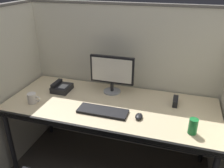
{
  "coord_description": "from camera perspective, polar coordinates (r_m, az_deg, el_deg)",
  "views": [
    {
      "loc": [
        0.55,
        -1.45,
        1.81
      ],
      "look_at": [
        0.0,
        0.35,
        0.92
      ],
      "focal_mm": 37.41,
      "sensor_mm": 36.0,
      "label": 1
    }
  ],
  "objects": [
    {
      "name": "coffee_mug",
      "position": [
        2.24,
        -18.9,
        -3.31
      ],
      "size": [
        0.13,
        0.08,
        0.09
      ],
      "color": "silver",
      "rests_on": "desk"
    },
    {
      "name": "cubicle_partition_rear",
      "position": [
        2.48,
        2.67,
        1.01
      ],
      "size": [
        2.21,
        0.06,
        1.57
      ],
      "color": "beige",
      "rests_on": "ground"
    },
    {
      "name": "soda_can",
      "position": [
        1.83,
        19.18,
        -9.74
      ],
      "size": [
        0.07,
        0.07,
        0.12
      ],
      "primitive_type": "cylinder",
      "color": "#197233",
      "rests_on": "desk"
    },
    {
      "name": "keyboard_main",
      "position": [
        2.0,
        -2.29,
        -6.66
      ],
      "size": [
        0.43,
        0.15,
        0.02
      ],
      "primitive_type": "cube",
      "color": "black",
      "rests_on": "desk"
    },
    {
      "name": "desk",
      "position": [
        2.13,
        -0.49,
        -6.26
      ],
      "size": [
        1.9,
        0.8,
        0.74
      ],
      "color": "beige",
      "rests_on": "ground"
    },
    {
      "name": "red_stapler",
      "position": [
        2.19,
        15.23,
        -4.08
      ],
      "size": [
        0.04,
        0.15,
        0.06
      ],
      "primitive_type": "cube",
      "color": "black",
      "rests_on": "desk"
    },
    {
      "name": "cubicle_partition_left",
      "position": [
        2.48,
        -23.71,
        -1.27
      ],
      "size": [
        0.06,
        1.41,
        1.57
      ],
      "color": "beige",
      "rests_on": "ground"
    },
    {
      "name": "computer_mouse",
      "position": [
        1.93,
        6.59,
        -7.85
      ],
      "size": [
        0.06,
        0.1,
        0.04
      ],
      "color": "black",
      "rests_on": "desk"
    },
    {
      "name": "monitor_center",
      "position": [
        2.24,
        -0.0,
        2.94
      ],
      "size": [
        0.43,
        0.17,
        0.37
      ],
      "color": "gray",
      "rests_on": "desk"
    },
    {
      "name": "desk_phone",
      "position": [
        2.4,
        -12.29,
        -0.86
      ],
      "size": [
        0.17,
        0.19,
        0.09
      ],
      "color": "black",
      "rests_on": "desk"
    }
  ]
}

